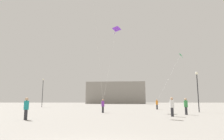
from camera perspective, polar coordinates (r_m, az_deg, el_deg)
name	(u,v)px	position (r m, az deg, el deg)	size (l,w,h in m)	color
person_in_orange	(157,104)	(33.70, 12.88, -9.51)	(0.37, 0.37, 1.68)	#2D2D33
person_in_white	(172,106)	(18.97, 16.98, -9.92)	(0.38, 0.38, 1.73)	#2D2D33
person_in_green	(186,106)	(21.80, 20.62, -9.62)	(0.37, 0.37, 1.68)	#2D2D33
person_in_purple	(103,105)	(23.83, -2.66, -10.14)	(0.35, 0.35, 1.62)	#2D2D33
person_in_teal	(26,108)	(16.31, -23.60, -9.94)	(0.36, 0.36, 1.65)	#2D2D33
kite_emerald_diamond	(180,56)	(40.81, 19.12, 3.88)	(6.35, 5.53, 9.42)	green
kite_violet_delta	(116,31)	(29.59, 1.21, 11.31)	(2.24, 4.63, 10.92)	purple
building_left_hall	(116,93)	(96.45, 1.11, -6.66)	(28.30, 10.35, 10.37)	gray
lamppost_east	(197,85)	(27.26, 23.50, -3.99)	(0.36, 0.36, 5.07)	#2D2D30
lamppost_west	(43,89)	(46.23, -19.42, -5.08)	(0.36, 0.36, 6.29)	#2D2D30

